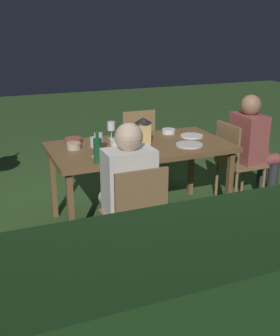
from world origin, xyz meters
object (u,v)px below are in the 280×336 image
plate_b (127,156)px  bowl_salad (73,140)px  chair_side_left_a (143,146)px  green_bottle_on_table (98,150)px  chair_head_near (236,159)px  person_in_rust (253,143)px  wine_glass_b (95,143)px  bowl_dip (169,131)px  dining_table (140,151)px  chair_side_right_b (136,214)px  bowl_olives (74,146)px  person_in_cream (126,186)px  plate_a (189,145)px  wine_glass_a (111,127)px  wine_glass_c (99,139)px  lantern_centerpiece (143,130)px  bowl_bread (118,142)px  plate_c (192,136)px

plate_b → bowl_salad: size_ratio=1.31×
chair_side_left_a → green_bottle_on_table: size_ratio=3.00×
chair_head_near → person_in_rust: 0.25m
plate_b → wine_glass_b: bearing=-22.2°
bowl_salad → bowl_dip: bowl_salad is taller
dining_table → chair_side_right_b: 0.94m
bowl_dip → bowl_olives: bearing=10.1°
person_in_cream → plate_a: (-0.79, -0.45, 0.13)m
green_bottle_on_table → bowl_olives: (0.09, -0.45, -0.08)m
chair_side_left_a → wine_glass_a: size_ratio=5.15×
dining_table → wine_glass_b: 0.55m
wine_glass_c → chair_head_near: bearing=-177.6°
dining_table → chair_head_near: 1.10m
dining_table → person_in_rust: size_ratio=1.45×
lantern_centerpiece → wine_glass_c: bearing=3.8°
dining_table → person_in_cream: (0.37, 0.64, -0.06)m
bowl_bread → plate_b: bearing=82.2°
wine_glass_a → bowl_salad: wine_glass_a is taller
bowl_bread → dining_table: bearing=155.6°
chair_side_right_b → plate_a: 1.05m
person_in_cream → plate_b: (-0.14, -0.35, 0.13)m
chair_side_right_b → chair_head_near: bearing=-150.2°
wine_glass_a → wine_glass_c: size_ratio=1.00×
chair_head_near → wine_glass_a: size_ratio=5.15×
green_bottle_on_table → plate_b: (-0.27, -0.07, -0.10)m
person_in_cream → bowl_dip: (-0.81, -0.92, 0.15)m
plate_a → bowl_bread: 0.66m
plate_c → bowl_salad: (1.15, -0.22, 0.02)m
plate_b → person_in_cream: bearing=68.8°
plate_b → chair_side_left_a: bearing=-118.6°
bowl_dip → wine_glass_b: bearing=27.1°
plate_c → bowl_olives: 1.19m
wine_glass_a → bowl_salad: (0.38, 0.02, -0.09)m
plate_a → chair_head_near: bearing=-163.9°
dining_table → chair_head_near: (-1.08, 0.00, -0.21)m
person_in_rust → plate_c: bearing=-6.7°
person_in_cream → bowl_dip: person_in_cream is taller
person_in_rust → wine_glass_b: size_ratio=6.80×
person_in_rust → plate_a: (0.86, 0.19, 0.13)m
bowl_salad → bowl_olives: bearing=77.6°
bowl_salad → chair_side_right_b: bearing=99.2°
dining_table → chair_side_right_b: chair_side_right_b is taller
wine_glass_b → wine_glass_c: same height
green_bottle_on_table → bowl_dip: bearing=-145.9°
plate_b → wine_glass_c: bearing=-51.8°
person_in_rust → bowl_salad: size_ratio=7.49×
wine_glass_b → plate_b: bearing=157.8°
lantern_centerpiece → bowl_dip: lantern_centerpiece is taller
bowl_bread → bowl_salad: size_ratio=0.94×
green_bottle_on_table → wine_glass_b: 0.17m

